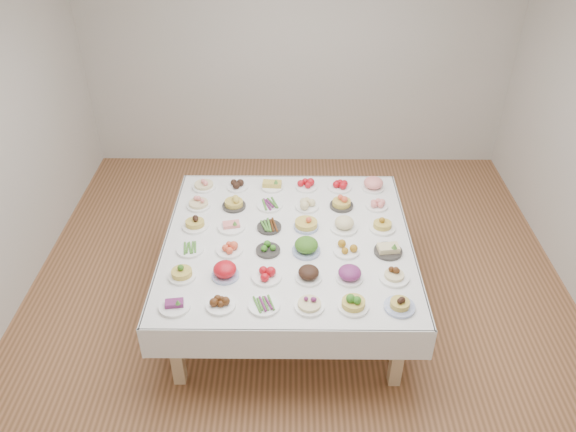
{
  "coord_description": "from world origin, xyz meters",
  "views": [
    {
      "loc": [
        -0.06,
        -3.84,
        3.55
      ],
      "look_at": [
        -0.09,
        -0.04,
        0.88
      ],
      "focal_mm": 35.0,
      "sensor_mm": 36.0,
      "label": 1
    }
  ],
  "objects_px": {
    "display_table": "(288,246)",
    "dish_0": "(174,304)",
    "dish_35": "(373,184)",
    "dish_18": "(195,222)"
  },
  "relations": [
    {
      "from": "dish_18",
      "to": "dish_35",
      "type": "height_order",
      "value": "dish_18"
    },
    {
      "from": "dish_0",
      "to": "dish_18",
      "type": "distance_m",
      "value": 0.96
    },
    {
      "from": "display_table",
      "to": "dish_0",
      "type": "bearing_deg",
      "value": -134.85
    },
    {
      "from": "dish_0",
      "to": "dish_18",
      "type": "bearing_deg",
      "value": 89.56
    },
    {
      "from": "dish_35",
      "to": "dish_0",
      "type": "bearing_deg",
      "value": -135.02
    },
    {
      "from": "display_table",
      "to": "dish_18",
      "type": "height_order",
      "value": "dish_18"
    },
    {
      "from": "dish_0",
      "to": "dish_35",
      "type": "height_order",
      "value": "dish_35"
    },
    {
      "from": "dish_35",
      "to": "dish_18",
      "type": "bearing_deg",
      "value": -158.45
    },
    {
      "from": "dish_0",
      "to": "dish_35",
      "type": "relative_size",
      "value": 1.1
    },
    {
      "from": "display_table",
      "to": "dish_18",
      "type": "xyz_separation_m",
      "value": [
        -0.78,
        0.16,
        0.13
      ]
    }
  ]
}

